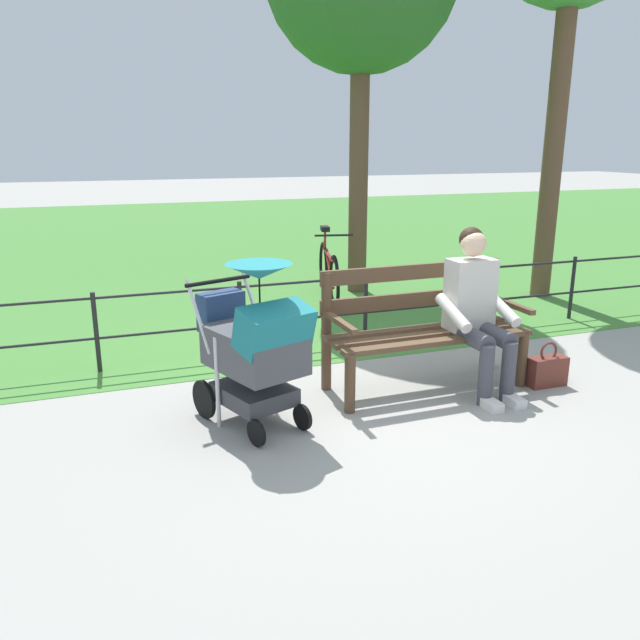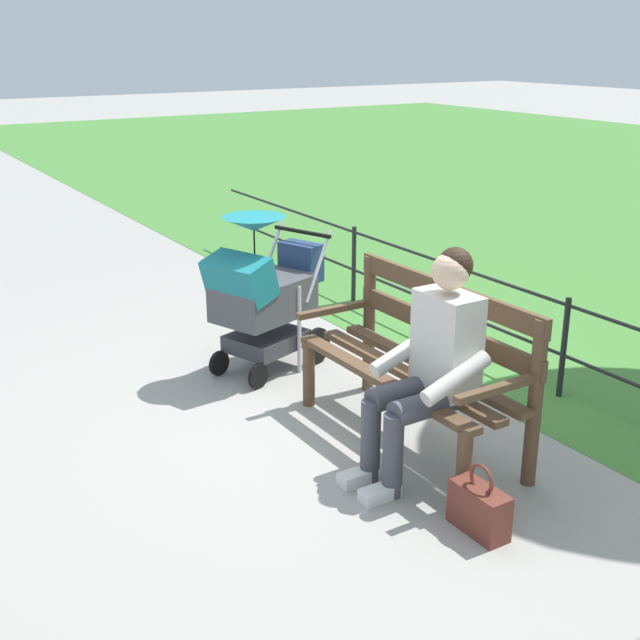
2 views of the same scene
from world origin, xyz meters
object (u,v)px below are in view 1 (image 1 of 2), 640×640
park_bench (422,322)px  bicycle (328,272)px  stroller (255,343)px  handbag (547,370)px  person_on_bench (477,306)px

park_bench → bicycle: size_ratio=0.99×
park_bench → stroller: (1.43, 0.29, 0.07)m
handbag → person_on_bench: bearing=-14.2°
park_bench → handbag: 1.10m
park_bench → stroller: stroller is taller
bicycle → park_bench: bearing=84.4°
person_on_bench → stroller: person_on_bench is taller
handbag → bicycle: bearing=-78.3°
park_bench → bicycle: bearing=-95.6°
bicycle → person_on_bench: bearing=91.3°
park_bench → person_on_bench: size_ratio=1.26×
person_on_bench → park_bench: bearing=-32.3°
bicycle → handbag: bearing=101.7°
park_bench → person_on_bench: (-0.35, 0.22, 0.15)m
stroller → handbag: stroller is taller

